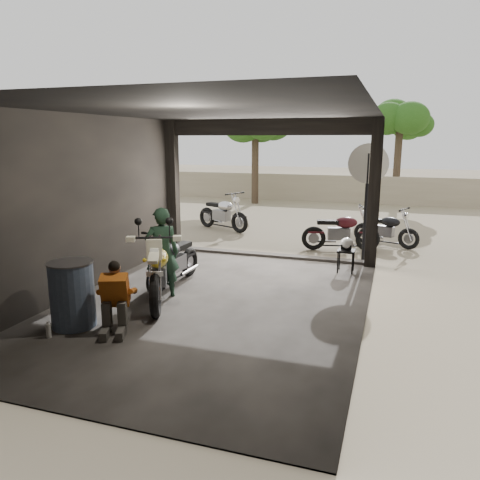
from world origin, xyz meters
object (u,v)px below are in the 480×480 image
Objects in this scene: outside_bike_a at (223,211)px; rider at (162,253)px; main_bike at (159,266)px; stool at (346,253)px; left_bike at (174,257)px; mechanic at (114,301)px; outside_bike_c at (386,227)px; outside_bike_b at (341,228)px; sign_post at (367,181)px; oil_drum at (72,295)px; helmet at (347,244)px.

rider reaches higher than outside_bike_a.
main_bike reaches higher than stool.
left_bike is 3.35× the size of stool.
mechanic is at bearing -146.39° from outside_bike_a.
outside_bike_a is 1.10× the size of rider.
outside_bike_b is at bearing 150.59° from outside_bike_c.
sign_post reaches higher than left_bike.
outside_bike_b is (2.51, 4.85, -0.08)m from main_bike.
outside_bike_b is 1.69× the size of oil_drum.
sign_post is at bearing 45.08° from left_bike.
sign_post is at bearing -94.80° from outside_bike_a.
outside_bike_b is at bearing -148.49° from rider.
rider is (1.19, -6.20, 0.21)m from outside_bike_a.
outside_bike_a reaches higher than left_bike.
left_bike is 0.73m from rider.
outside_bike_a is at bearing 138.71° from stool.
outside_bike_a reaches higher than helmet.
main_bike reaches higher than outside_bike_b.
main_bike is at bearing -135.00° from stool.
mechanic is (-3.54, -7.15, -0.01)m from outside_bike_c.
oil_drum is 0.37× the size of sign_post.
mechanic is at bearing -82.48° from left_bike.
rider is at bearing -77.58° from left_bike.
outside_bike_a is (-1.25, 6.46, -0.05)m from main_bike.
sign_post is at bearing 78.73° from helmet.
mechanic is at bearing -123.49° from stool.
mechanic is at bearing 144.95° from outside_bike_b.
rider is 5.70× the size of helmet.
main_bike is 1.95× the size of oil_drum.
sign_post is at bearing 54.72° from oil_drum.
outside_bike_b reaches higher than left_bike.
outside_bike_b is 1.10× the size of outside_bike_c.
outside_bike_a is 1.15× the size of outside_bike_c.
stool is at bearing -89.76° from helmet.
sign_post reaches higher than helmet.
helmet is (2.82, 4.30, 0.12)m from mechanic.
mechanic is at bearing 64.08° from rider.
mechanic is 6.39m from sign_post.
outside_bike_c is at bearing 97.55° from sign_post.
main_bike is 1.42m from mechanic.
outside_bike_b is at bearing 148.35° from sign_post.
oil_drum is at bearing 156.24° from mechanic.
sign_post is at bearing 76.45° from stool.
left_bike is 1.08× the size of outside_bike_c.
left_bike is 4.70m from sign_post.
outside_bike_a is (-1.07, 5.52, 0.04)m from left_bike.
stool is 1.85m from sign_post.
main_bike reaches higher than outside_bike_c.
rider is 1.60× the size of mechanic.
rider is 5.04m from sign_post.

